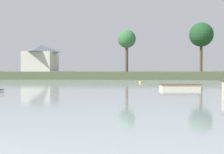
% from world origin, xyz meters
% --- Properties ---
extents(far_shore_bank, '(173.22, 51.19, 1.53)m').
position_xyz_m(far_shore_bank, '(0.00, 82.30, 0.77)').
color(far_shore_bank, '#4C563D').
rests_on(far_shore_bank, ground).
extents(dinghy_cream, '(4.08, 2.22, 0.70)m').
position_xyz_m(dinghy_cream, '(9.73, 26.18, 0.17)').
color(dinghy_cream, beige).
rests_on(dinghy_cream, ground).
extents(mooring_buoy_yellow, '(0.38, 0.38, 0.43)m').
position_xyz_m(mooring_buoy_yellow, '(5.95, 42.84, 0.07)').
color(mooring_buoy_yellow, yellow).
rests_on(mooring_buoy_yellow, ground).
extents(shore_tree_center_right, '(5.97, 5.97, 12.13)m').
position_xyz_m(shore_tree_center_right, '(21.16, 76.50, 10.59)').
color(shore_tree_center_right, brown).
rests_on(shore_tree_center_right, far_shore_bank).
extents(shore_tree_inland_c, '(3.82, 3.82, 8.87)m').
position_xyz_m(shore_tree_inland_c, '(3.20, 63.01, 8.33)').
color(shore_tree_inland_c, brown).
rests_on(shore_tree_inland_c, far_shore_bank).
extents(cottage_eastern, '(8.43, 10.76, 7.31)m').
position_xyz_m(cottage_eastern, '(-21.36, 82.91, 5.30)').
color(cottage_eastern, silver).
rests_on(cottage_eastern, far_shore_bank).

